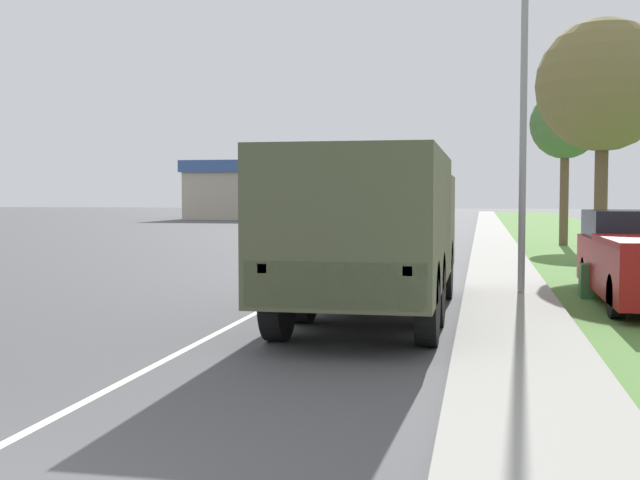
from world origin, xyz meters
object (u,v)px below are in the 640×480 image
Objects in this scene: car_nearest_ahead at (319,233)px; car_second_ahead at (376,223)px; military_truck at (374,225)px; car_third_ahead at (388,219)px; lamp_post at (515,61)px.

car_second_ahead is (0.42, 12.78, -0.08)m from car_nearest_ahead.
military_truck reaches higher than car_third_ahead.
car_second_ahead is at bearing 97.36° from military_truck.
car_third_ahead is (-4.03, 36.92, -0.94)m from military_truck.
car_nearest_ahead is at bearing 105.02° from military_truck.
lamp_post is (5.99, -24.51, 4.13)m from car_second_ahead.
car_nearest_ahead is 1.00× the size of car_third_ahead.
military_truck is at bearing -83.77° from car_third_ahead.
military_truck is 1.62× the size of car_second_ahead.
car_nearest_ahead is at bearing 118.67° from lamp_post.
car_nearest_ahead is at bearing -91.89° from car_second_ahead.
car_nearest_ahead is 0.61× the size of lamp_post.
lamp_post is at bearing 52.65° from military_truck.
car_second_ahead is 0.61× the size of lamp_post.
car_nearest_ahead is 13.96m from lamp_post.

